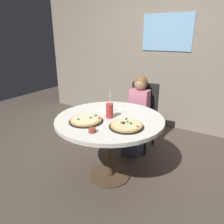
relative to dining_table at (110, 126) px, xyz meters
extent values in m
plane|color=#4C4238|center=(0.00, 0.00, -0.65)|extent=(8.00, 8.00, 0.00)
cube|color=gray|center=(0.00, 1.87, 0.80)|extent=(5.20, 0.12, 2.90)
cube|color=#8CBFE5|center=(-0.01, 1.81, 0.99)|extent=(0.83, 0.02, 0.58)
cylinder|color=silver|center=(0.00, 0.00, 0.08)|extent=(1.18, 1.18, 0.04)
cylinder|color=#4C3826|center=(0.00, 0.00, -0.28)|extent=(0.09, 0.09, 0.69)
cylinder|color=#4C3826|center=(0.00, 0.00, -0.64)|extent=(0.48, 0.48, 0.02)
cube|color=black|center=(0.00, 0.82, -0.22)|extent=(0.41, 0.41, 0.04)
cube|color=black|center=(-0.01, 1.00, 0.04)|extent=(0.40, 0.05, 0.52)
cylinder|color=black|center=(-0.16, 0.64, -0.44)|extent=(0.04, 0.04, 0.41)
cylinder|color=black|center=(0.18, 0.65, -0.44)|extent=(0.04, 0.04, 0.41)
cylinder|color=black|center=(-0.18, 0.98, -0.44)|extent=(0.04, 0.04, 0.41)
cylinder|color=black|center=(0.16, 0.99, -0.44)|extent=(0.04, 0.04, 0.41)
cube|color=#3F4766|center=(0.00, 0.66, -0.42)|extent=(0.25, 0.33, 0.45)
cube|color=#CC728C|center=(0.00, 0.80, 0.02)|extent=(0.26, 0.17, 0.44)
sphere|color=#997051|center=(0.00, 0.80, 0.32)|extent=(0.17, 0.17, 0.17)
sphere|color=brown|center=(0.00, 0.82, 0.34)|extent=(0.18, 0.18, 0.18)
cylinder|color=black|center=(0.27, -0.13, 0.11)|extent=(0.34, 0.34, 0.01)
cylinder|color=tan|center=(0.27, -0.13, 0.12)|extent=(0.31, 0.31, 0.02)
cylinder|color=beige|center=(0.27, -0.13, 0.13)|extent=(0.28, 0.28, 0.01)
sphere|color=#B2231E|center=(0.39, -0.14, 0.14)|extent=(0.02, 0.02, 0.02)
sphere|color=black|center=(0.24, -0.14, 0.14)|extent=(0.03, 0.03, 0.03)
sphere|color=#387F33|center=(0.26, -0.09, 0.14)|extent=(0.02, 0.02, 0.02)
sphere|color=#387F33|center=(0.22, -0.13, 0.14)|extent=(0.02, 0.02, 0.02)
sphere|color=#387F33|center=(0.31, -0.11, 0.14)|extent=(0.03, 0.03, 0.03)
sphere|color=beige|center=(0.22, -0.16, 0.14)|extent=(0.02, 0.02, 0.02)
sphere|color=black|center=(0.22, -0.02, 0.14)|extent=(0.02, 0.02, 0.02)
cylinder|color=black|center=(-0.15, -0.22, 0.11)|extent=(0.36, 0.36, 0.01)
cylinder|color=tan|center=(-0.15, -0.22, 0.12)|extent=(0.33, 0.33, 0.02)
cylinder|color=beige|center=(-0.15, -0.22, 0.13)|extent=(0.29, 0.29, 0.01)
sphere|color=#B2231E|center=(-0.03, -0.15, 0.14)|extent=(0.02, 0.02, 0.02)
sphere|color=black|center=(-0.12, -0.18, 0.14)|extent=(0.02, 0.02, 0.02)
sphere|color=beige|center=(-0.13, -0.20, 0.14)|extent=(0.02, 0.02, 0.02)
sphere|color=#387F33|center=(-0.11, -0.11, 0.14)|extent=(0.03, 0.03, 0.03)
sphere|color=#387F33|center=(-0.20, -0.29, 0.14)|extent=(0.03, 0.03, 0.03)
cylinder|color=#B73333|center=(0.00, 0.00, 0.18)|extent=(0.08, 0.08, 0.16)
cylinder|color=white|center=(0.01, 0.00, 0.30)|extent=(0.01, 0.03, 0.22)
cylinder|color=brown|center=(0.06, -0.40, 0.12)|extent=(0.07, 0.07, 0.04)
cylinder|color=white|center=(-0.15, 0.21, 0.11)|extent=(0.18, 0.18, 0.01)
camera|label=1|loc=(1.12, -1.80, 0.94)|focal=33.67mm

